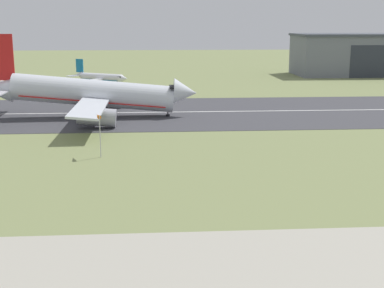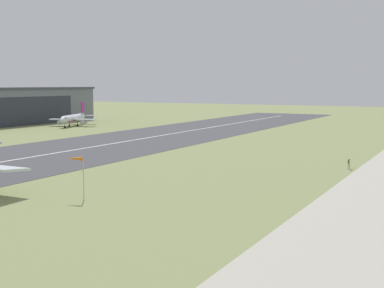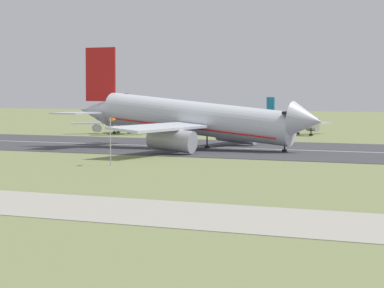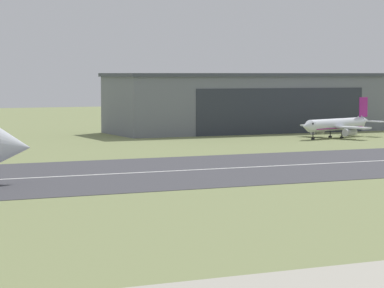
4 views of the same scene
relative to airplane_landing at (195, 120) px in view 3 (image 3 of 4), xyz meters
The scene contains 8 objects.
ground_plane 58.64m from the airplane_landing, 58.68° to the right, with size 658.03×658.03×0.00m, color #7A8451.
runway_strip 31.23m from the airplane_landing, ahead, with size 418.03×43.99×0.06m, color #3D3D42.
runway_centreline 31.22m from the airplane_landing, ahead, with size 376.23×0.70×0.01m, color silver.
taxiway_road 78.28m from the airplane_landing, 67.12° to the right, with size 313.52×14.03×0.05m, color #A8A393.
airplane_landing is the anchor object (origin of this frame).
airplane_parked_west 55.95m from the airplane_landing, 93.71° to the left, with size 19.97×18.81×8.34m.
airplane_parked_east 58.65m from the airplane_landing, 133.34° to the left, with size 19.34×18.63×9.22m.
windsock_pole 33.92m from the airplane_landing, 82.03° to the right, with size 1.17×2.66×6.34m.
Camera 3 is at (37.56, -30.45, 9.80)m, focal length 85.00 mm.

